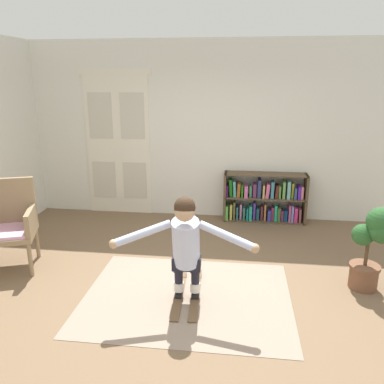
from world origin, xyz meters
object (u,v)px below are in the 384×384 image
object	(u,v)px
potted_plant	(373,243)
bookshelf	(264,200)
wicker_chair	(9,222)
skis_pair	(187,293)
person_skier	(186,242)

from	to	relation	value
potted_plant	bookshelf	bearing A→B (deg)	117.52
wicker_chair	skis_pair	xyz separation A→B (m)	(2.28, -0.44, -0.56)
skis_pair	person_skier	size ratio (longest dim) A/B	0.69
bookshelf	skis_pair	xyz separation A→B (m)	(-0.95, -2.46, -0.34)
wicker_chair	potted_plant	size ratio (longest dim) A/B	1.14
bookshelf	person_skier	distance (m)	2.80
bookshelf	skis_pair	world-z (taller)	bookshelf
wicker_chair	potted_plant	world-z (taller)	wicker_chair
person_skier	potted_plant	bearing A→B (deg)	15.86
person_skier	skis_pair	bearing A→B (deg)	92.85
person_skier	wicker_chair	bearing A→B (deg)	165.53
wicker_chair	bookshelf	bearing A→B (deg)	32.08
potted_plant	person_skier	size ratio (longest dim) A/B	0.68
potted_plant	wicker_chair	bearing A→B (deg)	179.71
bookshelf	person_skier	size ratio (longest dim) A/B	0.94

